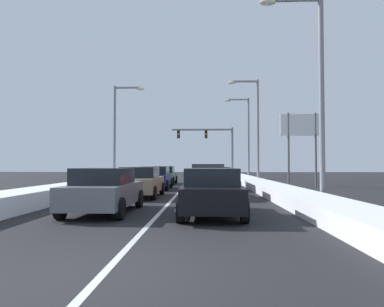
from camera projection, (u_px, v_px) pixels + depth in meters
name	position (u px, v px, depth m)	size (l,w,h in m)	color
ground_plane	(179.00, 193.00, 20.68)	(120.00, 120.00, 0.00)	black
lane_stripe_between_right_lane_and_center_lane	(183.00, 188.00, 24.53)	(0.14, 42.45, 0.01)	silver
snow_bank_right_shoulder	(260.00, 185.00, 24.36)	(1.72, 42.45, 0.53)	white
snow_bank_left_shoulder	(106.00, 184.00, 24.73)	(1.79, 42.45, 0.65)	white
sedan_black_right_lane_nearest	(211.00, 191.00, 11.45)	(2.00, 4.50, 1.51)	black
sedan_red_right_lane_second	(212.00, 182.00, 17.90)	(2.00, 4.50, 1.51)	maroon
suv_charcoal_right_lane_third	(208.00, 174.00, 23.81)	(2.16, 4.90, 1.67)	#38383D
sedan_silver_right_lane_fourth	(209.00, 175.00, 30.44)	(2.00, 4.50, 1.51)	#B7BABF
sedan_gray_center_lane_nearest	(105.00, 190.00, 12.05)	(2.00, 4.50, 1.51)	slate
sedan_tan_center_lane_second	(141.00, 182.00, 17.90)	(2.00, 4.50, 1.51)	#937F60
sedan_navy_center_lane_third	(156.00, 178.00, 23.82)	(2.00, 4.50, 1.51)	navy
sedan_green_center_lane_fourth	(164.00, 175.00, 29.94)	(2.00, 4.50, 1.51)	#1E5633
traffic_light_gantry	(213.00, 141.00, 43.85)	(7.54, 0.47, 6.20)	slate
street_lamp_right_near	(313.00, 79.00, 14.85)	(2.66, 0.36, 8.70)	gray
street_lamp_right_mid	(254.00, 122.00, 30.28)	(2.66, 0.36, 8.87)	gray
street_lamp_right_far	(245.00, 131.00, 37.99)	(2.66, 0.36, 8.74)	gray
street_lamp_left_mid	(119.00, 125.00, 30.40)	(2.66, 0.36, 8.35)	gray
roadside_sign_right	(302.00, 133.00, 26.55)	(3.20, 0.16, 5.50)	#59595B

